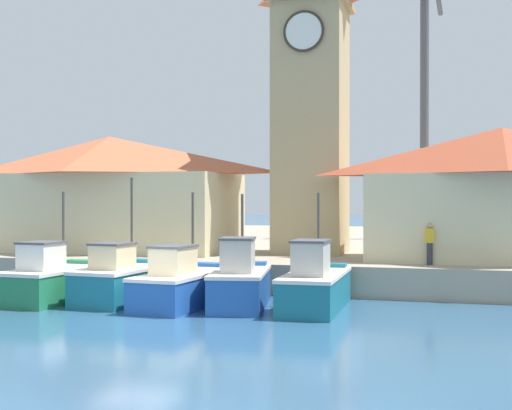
# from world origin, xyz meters

# --- Properties ---
(ground_plane) EXTENTS (300.00, 300.00, 0.00)m
(ground_plane) POSITION_xyz_m (0.00, 0.00, 0.00)
(ground_plane) COLOR #2D567A
(quay_wharf) EXTENTS (120.00, 40.00, 1.21)m
(quay_wharf) POSITION_xyz_m (0.00, 26.32, 0.60)
(quay_wharf) COLOR #9E937F
(quay_wharf) RESTS_ON ground
(fishing_boat_far_left) EXTENTS (2.32, 4.66, 4.03)m
(fishing_boat_far_left) POSITION_xyz_m (-4.64, 2.69, 0.77)
(fishing_boat_far_left) COLOR #237A4C
(fishing_boat_far_left) RESTS_ON ground
(fishing_boat_left_outer) EXTENTS (2.38, 4.62, 4.54)m
(fishing_boat_left_outer) POSITION_xyz_m (-2.07, 3.15, 0.79)
(fishing_boat_left_outer) COLOR #196B7F
(fishing_boat_left_outer) RESTS_ON ground
(fishing_boat_left_inner) EXTENTS (2.32, 5.33, 3.99)m
(fishing_boat_left_inner) POSITION_xyz_m (0.38, 2.91, 0.75)
(fishing_boat_left_inner) COLOR #2356A8
(fishing_boat_left_inner) RESTS_ON ground
(fishing_boat_mid_left) EXTENTS (2.54, 4.68, 3.93)m
(fishing_boat_mid_left) POSITION_xyz_m (2.37, 3.12, 0.84)
(fishing_boat_mid_left) COLOR #2356A8
(fishing_boat_mid_left) RESTS_ON ground
(fishing_boat_center) EXTENTS (2.00, 5.14, 3.97)m
(fishing_boat_center) POSITION_xyz_m (4.94, 3.33, 0.81)
(fishing_boat_center) COLOR #196B7F
(fishing_boat_center) RESTS_ON ground
(clock_tower) EXTENTS (3.68, 3.68, 15.81)m
(clock_tower) POSITION_xyz_m (2.94, 12.62, 8.67)
(clock_tower) COLOR tan
(clock_tower) RESTS_ON quay_wharf
(warehouse_left) EXTENTS (12.63, 6.43, 5.64)m
(warehouse_left) POSITION_xyz_m (-7.04, 11.66, 4.09)
(warehouse_left) COLOR beige
(warehouse_left) RESTS_ON quay_wharf
(warehouse_right) EXTENTS (11.10, 5.45, 5.47)m
(warehouse_right) POSITION_xyz_m (11.34, 10.47, 4.02)
(warehouse_right) COLOR beige
(warehouse_right) RESTS_ON quay_wharf
(port_crane_near) EXTENTS (2.00, 9.48, 20.99)m
(port_crane_near) POSITION_xyz_m (7.60, 26.28, 8.86)
(port_crane_near) COLOR #353539
(port_crane_near) RESTS_ON quay_wharf
(dock_worker_near_tower) EXTENTS (0.34, 0.22, 1.62)m
(dock_worker_near_tower) POSITION_xyz_m (8.55, 7.86, 2.05)
(dock_worker_near_tower) COLOR #33333D
(dock_worker_near_tower) RESTS_ON quay_wharf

